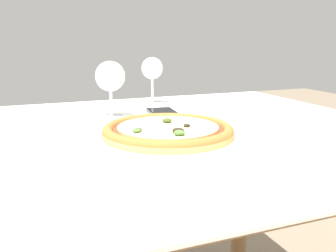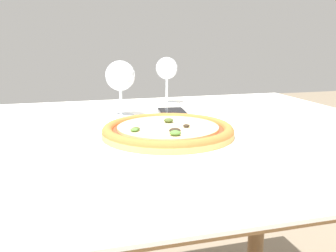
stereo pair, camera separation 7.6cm
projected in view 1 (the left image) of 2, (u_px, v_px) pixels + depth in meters
The scene contains 6 objects.
dining_table at pixel (95, 174), 0.81m from camera, with size 1.43×0.92×0.74m.
pizza_plate at pixel (168, 132), 0.76m from camera, with size 0.29×0.29×0.04m.
wine_glass_far_left at pixel (152, 70), 1.17m from camera, with size 0.07×0.07×0.15m.
wine_glass_far_right at pixel (110, 78), 0.96m from camera, with size 0.08×0.08×0.15m.
cell_phone at pixel (164, 114), 1.01m from camera, with size 0.09×0.15×0.01m.
napkin_folded at pixel (282, 130), 0.82m from camera, with size 0.16×0.13×0.01m.
Camera 1 is at (-0.13, -0.77, 0.95)m, focal length 40.00 mm.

